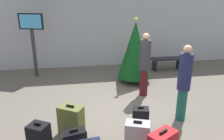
{
  "coord_description": "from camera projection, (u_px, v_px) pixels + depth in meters",
  "views": [
    {
      "loc": [
        -1.14,
        -4.54,
        2.65
      ],
      "look_at": [
        -0.25,
        0.67,
        0.9
      ],
      "focal_mm": 34.39,
      "sensor_mm": 36.0,
      "label": 1
    }
  ],
  "objects": [
    {
      "name": "suitcase_4",
      "position": [
        71.0,
        120.0,
        4.35
      ],
      "size": [
        0.56,
        0.49,
        0.65
      ],
      "color": "#59602D",
      "rests_on": "ground_plane"
    },
    {
      "name": "traveller_0",
      "position": [
        145.0,
        63.0,
        5.94
      ],
      "size": [
        0.38,
        0.38,
        1.8
      ],
      "color": "#4C1419",
      "rests_on": "ground_plane"
    },
    {
      "name": "holiday_tree",
      "position": [
        135.0,
        50.0,
        6.91
      ],
      "size": [
        1.11,
        1.11,
        2.12
      ],
      "color": "#4C3319",
      "rests_on": "ground_plane"
    },
    {
      "name": "back_wall",
      "position": [
        104.0,
        22.0,
        8.56
      ],
      "size": [
        16.0,
        0.2,
        3.6
      ],
      "primitive_type": "cube",
      "color": "#B7BCC1",
      "rests_on": "ground_plane"
    },
    {
      "name": "traveller_1",
      "position": [
        184.0,
        82.0,
        4.68
      ],
      "size": [
        0.39,
        0.39,
        1.75
      ],
      "color": "#19594C",
      "rests_on": "ground_plane"
    },
    {
      "name": "waiting_bench",
      "position": [
        167.0,
        61.0,
        8.36
      ],
      "size": [
        1.37,
        0.44,
        0.48
      ],
      "color": "black",
      "rests_on": "ground_plane"
    },
    {
      "name": "suitcase_2",
      "position": [
        140.0,
        120.0,
        4.42
      ],
      "size": [
        0.37,
        0.31,
        0.59
      ],
      "color": "black",
      "rests_on": "ground_plane"
    },
    {
      "name": "suitcase_0",
      "position": [
        137.0,
        138.0,
        3.8
      ],
      "size": [
        0.49,
        0.39,
        0.66
      ],
      "color": "#9EA0A5",
      "rests_on": "ground_plane"
    },
    {
      "name": "ground_plane",
      "position": [
        127.0,
        113.0,
        5.26
      ],
      "size": [
        16.0,
        16.0,
        0.0
      ],
      "primitive_type": "plane",
      "color": "#665E54"
    },
    {
      "name": "flight_info_kiosk",
      "position": [
        32.0,
        34.0,
        7.27
      ],
      "size": [
        0.84,
        0.39,
        2.21
      ],
      "color": "#333338",
      "rests_on": "ground_plane"
    }
  ]
}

